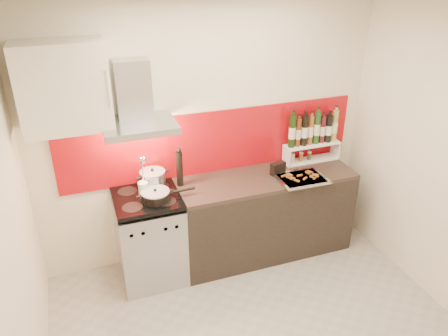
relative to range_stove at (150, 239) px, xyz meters
name	(u,v)px	position (x,y,z in m)	size (l,w,h in m)	color
ceiling	(280,13)	(0.70, -1.10, 2.16)	(3.40, 2.80, 0.02)	white
back_wall	(209,135)	(0.70, 0.30, 0.86)	(3.40, 0.02, 2.60)	silver
left_wall	(8,257)	(-1.00, -1.10, 0.86)	(0.02, 2.80, 2.60)	silver
backsplash	(214,142)	(0.75, 0.29, 0.78)	(3.00, 0.02, 0.64)	maroon
range_stove	(150,239)	(0.00, 0.00, 0.00)	(0.60, 0.60, 0.91)	#B7B7BA
counter	(264,214)	(1.20, 0.00, 0.01)	(1.80, 0.60, 0.90)	black
range_hood	(135,104)	(0.00, 0.14, 1.30)	(0.62, 0.50, 0.61)	#B7B7BA
upper_cabinet	(64,87)	(-0.55, 0.13, 1.51)	(0.70, 0.35, 0.72)	silver
stock_pot	(153,179)	(0.10, 0.14, 0.56)	(0.24, 0.24, 0.20)	#B7B7BA
saute_pan	(156,195)	(0.08, -0.09, 0.52)	(0.50, 0.26, 0.12)	black
utensil_jar	(143,185)	(-0.02, 0.00, 0.59)	(0.09, 0.14, 0.43)	silver
pepper_mill	(179,168)	(0.35, 0.12, 0.65)	(0.06, 0.06, 0.39)	black
step_shelf	(313,136)	(1.80, 0.18, 0.74)	(0.61, 0.17, 0.54)	white
caddy_box	(278,169)	(1.33, 0.01, 0.52)	(0.15, 0.07, 0.13)	black
baking_tray	(302,178)	(1.50, -0.18, 0.47)	(0.48, 0.37, 0.03)	silver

